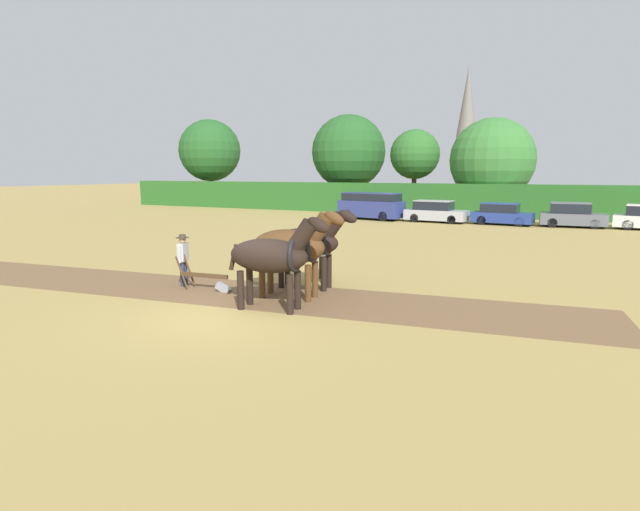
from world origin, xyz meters
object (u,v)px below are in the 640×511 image
Objects in this scene: tree_left at (349,152)px; tree_center at (492,160)px; farmer_beside_team at (323,253)px; parked_car_center at (572,215)px; draft_horse_trail_left at (309,242)px; parked_car_left at (435,212)px; church_spire at (466,128)px; farmer_at_plow at (183,256)px; draft_horse_lead_right at (292,247)px; plow at (209,280)px; parked_van at (371,206)px; parked_car_center_left at (502,214)px; tree_center_left at (415,155)px; tree_far_left at (210,151)px; draft_horse_lead_left at (273,256)px.

tree_left is 13.64m from tree_center.
parked_car_center reaches higher than farmer_beside_team.
draft_horse_trail_left is 0.64× the size of parked_car_left.
church_spire reaches higher than parked_car_center.
draft_horse_lead_right is at bearing -16.13° from farmer_at_plow.
plow is at bearing -119.95° from farmer_beside_team.
parked_van is (-7.39, -9.07, -3.51)m from tree_center.
draft_horse_lead_right is 2.83m from farmer_beside_team.
draft_horse_lead_right is at bearing -75.15° from farmer_beside_team.
parked_van is at bearing 178.79° from parked_car_center.
tree_left is at bearing 175.52° from tree_center.
tree_center_left is at bearing 137.63° from parked_car_center_left.
church_spire is 48.98m from parked_car_left.
tree_center_left is (6.73, -0.41, -0.36)m from tree_left.
draft_horse_trail_left is (28.49, -31.35, -4.45)m from tree_far_left.
tree_far_left is 43.65m from draft_horse_lead_right.
parked_car_left is at bearing -105.36° from tree_center.
farmer_at_plow is at bearing -132.93° from farmer_beside_team.
draft_horse_lead_left is 1.76× the size of farmer_at_plow.
parked_car_left is (11.07, -10.15, -4.75)m from tree_left.
parked_van is at bearing 77.95° from farmer_at_plow.
farmer_at_plow is (2.06, -33.48, -4.19)m from tree_center_left.
tree_center_left is 1.83× the size of parked_car_center_left.
plow is at bearing -98.29° from parked_car_center_left.
draft_horse_lead_left is 1.00× the size of draft_horse_lead_right.
parked_car_center is (19.80, -9.46, -4.73)m from tree_left.
tree_left reaches higher than draft_horse_trail_left.
plow is at bearing -88.58° from parked_car_left.
tree_left reaches higher than farmer_beside_team.
tree_center is 10.17m from parked_car_left.
draft_horse_lead_right is 1.85× the size of farmer_beside_team.
tree_center is at bearing -5.47° from tree_center_left.
farmer_beside_team is at bearing -63.70° from parked_van.
parked_car_center_left is (2.93, 23.84, -0.77)m from draft_horse_lead_right.
parked_car_center_left is (8.81, -9.50, -4.42)m from tree_center_left.
tree_far_left reaches higher than farmer_beside_team.
tree_left is at bearing 103.55° from draft_horse_lead_right.
farmer_at_plow is (-4.78, -32.83, -3.61)m from tree_center.
parked_car_center_left is at bearing -178.05° from parked_car_center.
parked_car_left is at bearing 9.93° from parked_van.
farmer_beside_team is 0.30× the size of parked_van.
tree_center_left reaches higher than draft_horse_lead_right.
draft_horse_lead_left reaches higher than plow.
tree_center_left reaches higher than farmer_at_plow.
tree_center_left reaches higher than parked_car_left.
draft_horse_lead_left is 25.29m from parked_car_center_left.
tree_center_left reaches higher than draft_horse_trail_left.
draft_horse_trail_left is at bearing -92.02° from tree_center.
draft_horse_lead_right is 24.47m from parked_van.
draft_horse_lead_right is 0.70× the size of parked_car_center_left.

